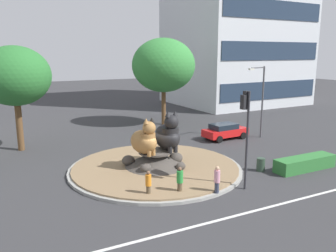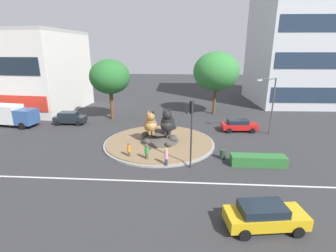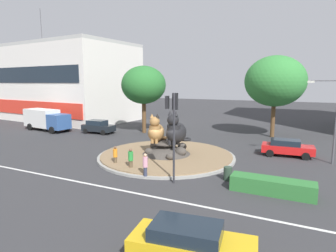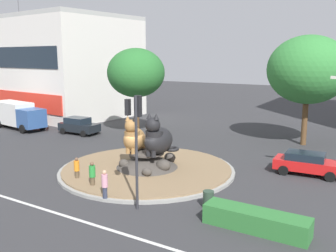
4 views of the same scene
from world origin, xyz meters
TOP-DOWN VIEW (x-y plane):
  - ground_plane at (0.00, 0.00)m, footprint 160.00×160.00m
  - lane_centreline at (0.00, -8.06)m, footprint 112.00×0.20m
  - roundabout_island at (0.00, 0.01)m, footprint 11.78×11.78m
  - cat_statue_tabby at (-0.88, -0.25)m, footprint 1.92×2.73m
  - cat_statue_black at (0.92, -0.09)m, footprint 1.85×2.85m
  - traffic_light_mast at (3.15, -5.45)m, footprint 0.71×0.59m
  - office_tower at (25.00, 24.02)m, footprint 19.06×16.42m
  - clipped_hedge_strip at (9.13, -4.65)m, footprint 4.70×1.20m
  - broadleaf_tree_behind_island at (7.30, 13.50)m, footprint 6.84×6.84m
  - second_tree_near_tower at (-7.80, 9.44)m, footprint 5.58×5.58m
  - streetlight_arm at (12.54, 3.83)m, footprint 2.29×0.76m
  - pedestrian_pink_shirt at (1.17, -5.61)m, footprint 0.33×0.33m
  - pedestrian_orange_shirt at (-2.35, -4.15)m, footprint 0.33×0.33m
  - pedestrian_green_shirt at (-0.64, -4.62)m, footprint 0.36×0.36m
  - sedan_on_far_lane at (9.39, 4.90)m, footprint 4.38×2.22m
  - litter_bin at (6.24, -3.49)m, footprint 0.56×0.56m

SIDE VIEW (x-z plane):
  - ground_plane at x=0.00m, z-range 0.00..0.00m
  - lane_centreline at x=0.00m, z-range 0.00..0.01m
  - roundabout_island at x=0.00m, z-range -0.29..1.03m
  - clipped_hedge_strip at x=9.13m, z-range 0.00..0.90m
  - litter_bin at x=6.24m, z-range 0.00..0.90m
  - sedan_on_far_lane at x=9.39m, z-range 0.05..1.51m
  - pedestrian_orange_shirt at x=-2.35m, z-range 0.04..1.62m
  - pedestrian_green_shirt at x=-0.64m, z-range 0.04..1.71m
  - pedestrian_pink_shirt at x=1.17m, z-range 0.06..1.80m
  - cat_statue_tabby at x=-0.88m, z-range 0.99..3.48m
  - cat_statue_black at x=0.92m, z-range 0.95..3.74m
  - streetlight_arm at x=12.54m, z-range 0.60..7.26m
  - traffic_light_mast at x=3.15m, z-range 1.31..7.08m
  - second_tree_near_tower at x=-7.80m, z-range 1.82..10.27m
  - broadleaf_tree_behind_island at x=7.30m, z-range 1.80..11.23m
  - office_tower at x=25.00m, z-range 0.00..26.94m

